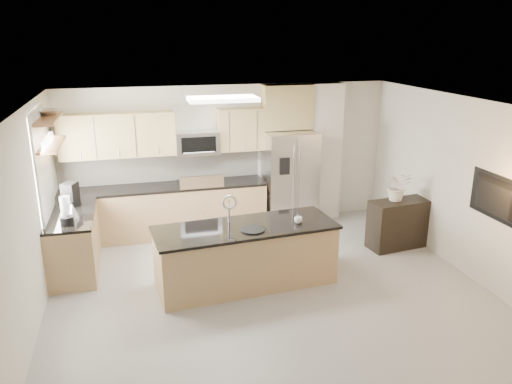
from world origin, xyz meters
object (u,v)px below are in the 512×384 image
object	(u,v)px
refrigerator	(289,179)
blender	(66,213)
coffee_maker	(70,195)
credenza	(399,224)
microwave	(197,143)
cup	(298,220)
range	(201,207)
bowl	(49,111)
platter	(253,230)
island	(246,255)
television	(493,199)
kettle	(72,210)
flower_vase	(398,179)

from	to	relation	value
refrigerator	blender	size ratio (longest dim) A/B	4.26
refrigerator	coffee_maker	xyz separation A→B (m)	(-3.75, -0.65, 0.20)
refrigerator	credenza	size ratio (longest dim) A/B	1.74
refrigerator	coffee_maker	world-z (taller)	refrigerator
microwave	cup	size ratio (longest dim) A/B	6.55
range	coffee_maker	distance (m)	2.29
blender	bowl	world-z (taller)	bowl
platter	bowl	distance (m)	3.42
island	blender	world-z (taller)	blender
credenza	cup	size ratio (longest dim) A/B	8.82
microwave	television	bearing A→B (deg)	-42.75
television	bowl	bearing A→B (deg)	67.39
range	kettle	world-z (taller)	kettle
range	flower_vase	distance (m)	3.46
bowl	flower_vase	distance (m)	5.50
credenza	television	bearing A→B (deg)	-84.17
kettle	bowl	distance (m)	1.48
island	coffee_maker	xyz separation A→B (m)	(-2.43, 1.44, 0.65)
blender	kettle	size ratio (longest dim) A/B	1.70
cup	bowl	xyz separation A→B (m)	(-3.34, 1.48, 1.45)
platter	coffee_maker	bearing A→B (deg)	147.10
platter	flower_vase	bearing A→B (deg)	17.81
kettle	television	xyz separation A→B (m)	(5.54, -1.87, 0.32)
range	refrigerator	distance (m)	1.71
cup	microwave	bearing A→B (deg)	115.09
microwave	bowl	distance (m)	2.52
flower_vase	refrigerator	bearing A→B (deg)	135.25
island	flower_vase	distance (m)	2.91
island	cup	xyz separation A→B (m)	(0.75, -0.07, 0.49)
cup	island	bearing A→B (deg)	175.03
platter	television	xyz separation A→B (m)	(3.12, -0.82, 0.45)
kettle	bowl	world-z (taller)	bowl
flower_vase	television	size ratio (longest dim) A/B	0.67
kettle	flower_vase	size ratio (longest dim) A/B	0.34
platter	kettle	xyz separation A→B (m)	(-2.42, 1.05, 0.13)
television	coffee_maker	bearing A→B (deg)	66.57
credenza	coffee_maker	bearing A→B (deg)	164.11
microwave	kettle	xyz separation A→B (m)	(-2.02, -1.37, -0.60)
range	platter	world-z (taller)	range
coffee_maker	flower_vase	bearing A→B (deg)	-8.27
blender	television	distance (m)	5.81
range	flower_vase	world-z (taller)	flower_vase
island	credenza	size ratio (longest dim) A/B	2.57
credenza	blender	xyz separation A→B (m)	(-5.21, -0.05, 0.69)
blender	flower_vase	distance (m)	5.14
platter	bowl	bearing A→B (deg)	149.14
microwave	refrigerator	bearing A→B (deg)	-5.86
range	microwave	distance (m)	1.16
island	bowl	world-z (taller)	bowl
refrigerator	bowl	xyz separation A→B (m)	(-3.91, -0.68, 1.50)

